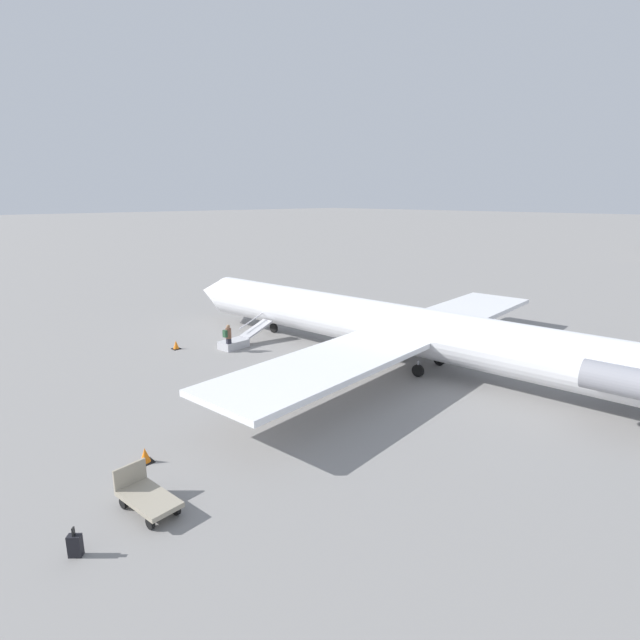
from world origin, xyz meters
The scene contains 8 objects.
ground_plane centered at (0.00, 0.00, 0.00)m, with size 600.00×600.00×0.00m, color gray.
airplane_main centered at (-1.04, -0.10, 2.15)m, with size 36.09×27.73×7.23m.
boarding_stairs centered at (8.42, 4.71, 0.38)m, with size 1.40×4.09×1.77m.
passenger centered at (7.96, 5.79, 1.00)m, with size 0.36×0.55×1.74m.
luggage_cart centered at (-4.16, 16.94, 0.46)m, with size 2.30×1.31×1.22m.
suitcase centered at (-4.78, 19.28, 0.33)m, with size 0.41×0.41×0.88m.
traffic_cone_near_stairs centered at (10.74, 7.94, 0.25)m, with size 0.50×0.50×0.55m.
traffic_cone_near_cart centered at (-1.37, 15.70, 0.27)m, with size 0.52×0.52×0.57m.
Camera 1 is at (-17.78, 22.58, 9.52)m, focal length 28.00 mm.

